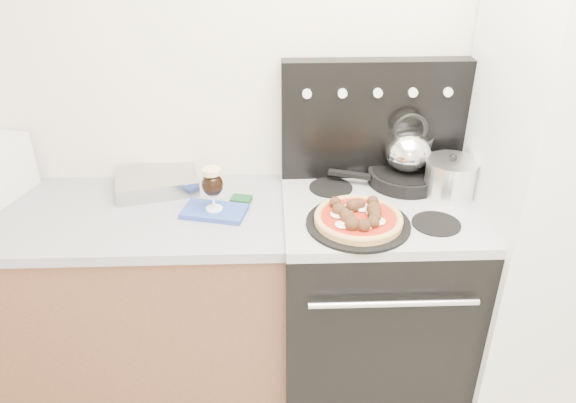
{
  "coord_description": "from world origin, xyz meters",
  "views": [
    {
      "loc": [
        -0.35,
        -0.72,
        2.01
      ],
      "look_at": [
        -0.29,
        1.05,
        1.01
      ],
      "focal_mm": 35.0,
      "sensor_mm": 36.0,
      "label": 1
    }
  ],
  "objects_px": {
    "pizza": "(359,217)",
    "tea_kettle": "(408,148)",
    "pizza_pan": "(358,224)",
    "skillet": "(405,177)",
    "base_cabinet": "(116,305)",
    "oven_mitt": "(214,211)",
    "fridge": "(561,198)",
    "beer_glass": "(213,189)",
    "stove_body": "(372,301)",
    "stock_pot": "(450,179)"
  },
  "relations": [
    {
      "from": "pizza_pan",
      "to": "skillet",
      "type": "bearing_deg",
      "value": 53.6
    },
    {
      "from": "fridge",
      "to": "pizza",
      "type": "relative_size",
      "value": 5.88
    },
    {
      "from": "pizza_pan",
      "to": "pizza",
      "type": "height_order",
      "value": "pizza"
    },
    {
      "from": "stove_body",
      "to": "pizza_pan",
      "type": "xyz_separation_m",
      "value": [
        -0.11,
        -0.14,
        0.49
      ]
    },
    {
      "from": "beer_glass",
      "to": "pizza",
      "type": "relative_size",
      "value": 0.55
    },
    {
      "from": "base_cabinet",
      "to": "stove_body",
      "type": "distance_m",
      "value": 1.11
    },
    {
      "from": "beer_glass",
      "to": "skillet",
      "type": "height_order",
      "value": "beer_glass"
    },
    {
      "from": "oven_mitt",
      "to": "skillet",
      "type": "xyz_separation_m",
      "value": [
        0.78,
        0.2,
        0.04
      ]
    },
    {
      "from": "stove_body",
      "to": "skillet",
      "type": "height_order",
      "value": "skillet"
    },
    {
      "from": "base_cabinet",
      "to": "stock_pot",
      "type": "relative_size",
      "value": 7.31
    },
    {
      "from": "fridge",
      "to": "stock_pot",
      "type": "bearing_deg",
      "value": 166.63
    },
    {
      "from": "fridge",
      "to": "beer_glass",
      "type": "height_order",
      "value": "fridge"
    },
    {
      "from": "pizza",
      "to": "pizza_pan",
      "type": "bearing_deg",
      "value": 0.0
    },
    {
      "from": "base_cabinet",
      "to": "skillet",
      "type": "relative_size",
      "value": 4.7
    },
    {
      "from": "pizza_pan",
      "to": "skillet",
      "type": "relative_size",
      "value": 1.25
    },
    {
      "from": "pizza_pan",
      "to": "stock_pot",
      "type": "relative_size",
      "value": 1.94
    },
    {
      "from": "stove_body",
      "to": "pizza",
      "type": "distance_m",
      "value": 0.55
    },
    {
      "from": "base_cabinet",
      "to": "tea_kettle",
      "type": "bearing_deg",
      "value": 7.49
    },
    {
      "from": "oven_mitt",
      "to": "pizza_pan",
      "type": "distance_m",
      "value": 0.56
    },
    {
      "from": "stove_body",
      "to": "fridge",
      "type": "distance_m",
      "value": 0.87
    },
    {
      "from": "oven_mitt",
      "to": "fridge",
      "type": "bearing_deg",
      "value": -0.67
    },
    {
      "from": "stove_body",
      "to": "pizza",
      "type": "bearing_deg",
      "value": -127.2
    },
    {
      "from": "beer_glass",
      "to": "base_cabinet",
      "type": "bearing_deg",
      "value": 175.72
    },
    {
      "from": "tea_kettle",
      "to": "pizza_pan",
      "type": "bearing_deg",
      "value": -115.21
    },
    {
      "from": "fridge",
      "to": "pizza_pan",
      "type": "bearing_deg",
      "value": -171.61
    },
    {
      "from": "skillet",
      "to": "stock_pot",
      "type": "relative_size",
      "value": 1.55
    },
    {
      "from": "stove_body",
      "to": "fridge",
      "type": "bearing_deg",
      "value": -2.05
    },
    {
      "from": "fridge",
      "to": "pizza_pan",
      "type": "xyz_separation_m",
      "value": [
        -0.81,
        -0.12,
        -0.02
      ]
    },
    {
      "from": "pizza",
      "to": "skillet",
      "type": "bearing_deg",
      "value": 53.6
    },
    {
      "from": "pizza_pan",
      "to": "tea_kettle",
      "type": "xyz_separation_m",
      "value": [
        0.25,
        0.33,
        0.15
      ]
    },
    {
      "from": "fridge",
      "to": "skillet",
      "type": "bearing_deg",
      "value": 159.32
    },
    {
      "from": "stock_pot",
      "to": "oven_mitt",
      "type": "bearing_deg",
      "value": -174.95
    },
    {
      "from": "pizza_pan",
      "to": "tea_kettle",
      "type": "bearing_deg",
      "value": 53.6
    },
    {
      "from": "stove_body",
      "to": "fridge",
      "type": "xyz_separation_m",
      "value": [
        0.7,
        -0.03,
        0.51
      ]
    },
    {
      "from": "base_cabinet",
      "to": "stove_body",
      "type": "bearing_deg",
      "value": -1.3
    },
    {
      "from": "base_cabinet",
      "to": "pizza_pan",
      "type": "bearing_deg",
      "value": -9.66
    },
    {
      "from": "base_cabinet",
      "to": "oven_mitt",
      "type": "xyz_separation_m",
      "value": [
        0.46,
        -0.03,
        0.48
      ]
    },
    {
      "from": "base_cabinet",
      "to": "fridge",
      "type": "distance_m",
      "value": 1.88
    },
    {
      "from": "oven_mitt",
      "to": "pizza_pan",
      "type": "relative_size",
      "value": 0.63
    },
    {
      "from": "pizza",
      "to": "base_cabinet",
      "type": "bearing_deg",
      "value": 170.34
    },
    {
      "from": "oven_mitt",
      "to": "beer_glass",
      "type": "bearing_deg",
      "value": 0.0
    },
    {
      "from": "tea_kettle",
      "to": "fridge",
      "type": "bearing_deg",
      "value": -9.49
    },
    {
      "from": "pizza_pan",
      "to": "stock_pot",
      "type": "distance_m",
      "value": 0.46
    },
    {
      "from": "base_cabinet",
      "to": "stove_body",
      "type": "xyz_separation_m",
      "value": [
        1.1,
        -0.02,
        0.01
      ]
    },
    {
      "from": "base_cabinet",
      "to": "pizza",
      "type": "relative_size",
      "value": 4.48
    },
    {
      "from": "skillet",
      "to": "beer_glass",
      "type": "bearing_deg",
      "value": -165.88
    },
    {
      "from": "tea_kettle",
      "to": "oven_mitt",
      "type": "bearing_deg",
      "value": -154.69
    },
    {
      "from": "base_cabinet",
      "to": "skillet",
      "type": "height_order",
      "value": "skillet"
    },
    {
      "from": "pizza",
      "to": "tea_kettle",
      "type": "relative_size",
      "value": 1.53
    },
    {
      "from": "stove_body",
      "to": "tea_kettle",
      "type": "bearing_deg",
      "value": 54.22
    }
  ]
}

